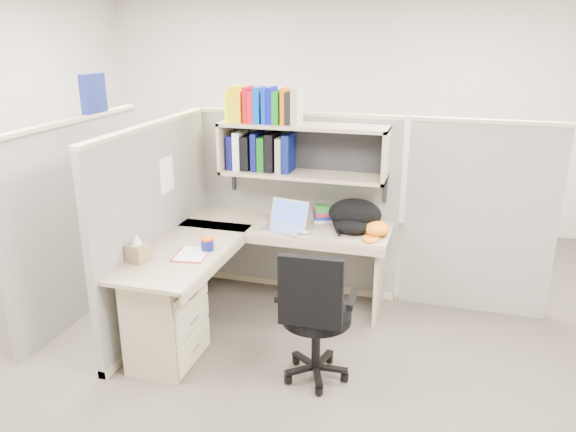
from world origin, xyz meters
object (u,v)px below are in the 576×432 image
(desk, at_px, (202,292))
(task_chair, at_px, (315,336))
(laptop, at_px, (283,216))
(backpack, at_px, (354,216))
(snack_canister, at_px, (207,244))

(desk, height_order, task_chair, task_chair)
(laptop, bearing_deg, backpack, 26.38)
(snack_canister, bearing_deg, laptop, 53.74)
(laptop, height_order, backpack, backpack)
(snack_canister, distance_m, task_chair, 1.07)
(laptop, bearing_deg, task_chair, -49.89)
(backpack, xyz_separation_m, task_chair, (-0.06, -1.06, -0.51))
(desk, distance_m, task_chair, 0.95)
(laptop, bearing_deg, snack_canister, -114.54)
(laptop, height_order, task_chair, task_chair)
(desk, bearing_deg, laptop, 58.78)
(desk, height_order, backpack, backpack)
(task_chair, bearing_deg, desk, 166.40)
(backpack, relative_size, snack_canister, 4.33)
(snack_canister, relative_size, task_chair, 0.10)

